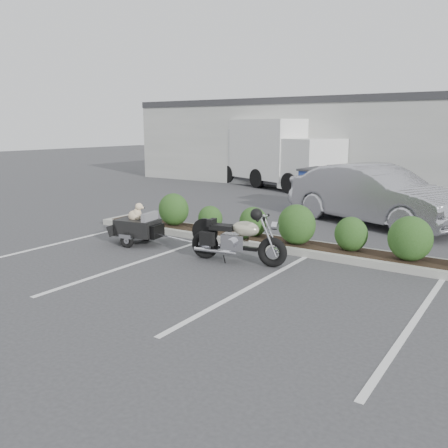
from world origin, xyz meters
The scene contains 8 objects.
ground centered at (0.00, 0.00, 0.00)m, with size 90.00×90.00×0.00m, color #38383A.
planter_kerb centered at (1.00, 2.20, 0.07)m, with size 12.00×1.00×0.15m, color #9E9E93.
building centered at (0.00, 17.00, 2.00)m, with size 26.00×10.00×4.00m, color #9EA099.
motorcycle centered at (0.20, 0.57, 0.48)m, with size 2.10×0.82×1.21m.
pet_trailer centered at (-2.59, 0.59, 0.42)m, with size 1.70×0.96×1.00m.
sedan centered at (1.34, 6.04, 0.84)m, with size 1.78×5.11×1.69m, color #A3A2A9.
dumpster centered at (-0.40, 7.50, 0.70)m, with size 2.18×1.57×1.37m.
delivery_truck centered at (-4.89, 12.16, 1.46)m, with size 6.95×4.49×3.04m.
Camera 1 is at (5.16, -7.33, 2.73)m, focal length 38.00 mm.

